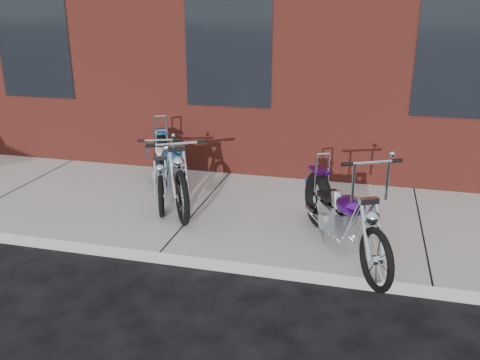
# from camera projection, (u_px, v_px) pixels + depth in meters

# --- Properties ---
(ground) EXTENTS (120.00, 120.00, 0.00)m
(ground) POSITION_uv_depth(u_px,v_px,m) (161.00, 264.00, 5.94)
(ground) COLOR black
(ground) RESTS_ON ground
(sidewalk) EXTENTS (22.00, 3.00, 0.15)m
(sidewalk) POSITION_uv_depth(u_px,v_px,m) (201.00, 210.00, 7.29)
(sidewalk) COLOR #999999
(sidewalk) RESTS_ON ground
(chopper_purple) EXTENTS (1.14, 2.08, 1.28)m
(chopper_purple) POSITION_uv_depth(u_px,v_px,m) (342.00, 218.00, 5.80)
(chopper_purple) COLOR black
(chopper_purple) RESTS_ON sidewalk
(chopper_blue) EXTENTS (1.40, 2.22, 1.09)m
(chopper_blue) POSITION_uv_depth(u_px,v_px,m) (170.00, 169.00, 7.37)
(chopper_blue) COLOR black
(chopper_blue) RESTS_ON sidewalk
(chopper_third) EXTENTS (0.84, 1.91, 1.02)m
(chopper_third) POSITION_uv_depth(u_px,v_px,m) (162.00, 173.00, 7.48)
(chopper_third) COLOR black
(chopper_third) RESTS_ON sidewalk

